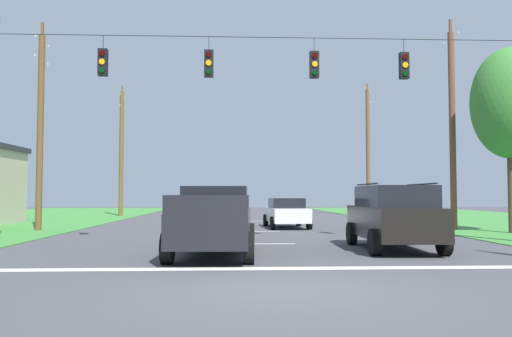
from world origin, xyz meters
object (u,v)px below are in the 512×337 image
distant_car_crossing_white (286,212)px  utility_pole_mid_right (452,127)px  pickup_truck (214,221)px  utility_pole_far_left (121,151)px  overhead_signal_span (262,118)px  tree_roadside_right (510,104)px  suv_black (393,215)px  utility_pole_far_right (368,149)px  utility_pole_mid_left (40,127)px

distant_car_crossing_white → utility_pole_mid_right: 9.16m
pickup_truck → utility_pole_far_left: bearing=107.4°
overhead_signal_span → tree_roadside_right: tree_roadside_right is taller
overhead_signal_span → suv_black: size_ratio=3.91×
pickup_truck → distant_car_crossing_white: size_ratio=1.25×
pickup_truck → distant_car_crossing_white: pickup_truck is taller
pickup_truck → overhead_signal_span: bearing=65.2°
overhead_signal_span → distant_car_crossing_white: (1.72, 8.50, -3.63)m
utility_pole_far_right → tree_roadside_right: size_ratio=1.31×
utility_pole_mid_right → utility_pole_far_left: utility_pole_far_left is taller
suv_black → utility_pole_mid_left: (-14.13, 8.95, 3.86)m
utility_pole_far_left → tree_roadside_right: bearing=-42.1°
suv_black → utility_pole_mid_right: (5.63, 8.61, 3.91)m
tree_roadside_right → utility_pole_far_right: bearing=93.9°
utility_pole_far_right → tree_roadside_right: utility_pole_far_right is taller
utility_pole_far_right → tree_roadside_right: (1.31, -19.32, 0.37)m
utility_pole_mid_right → utility_pole_mid_left: (-19.76, 0.34, -0.04)m
suv_black → utility_pole_mid_right: 11.01m
overhead_signal_span → pickup_truck: (-1.55, -3.36, -3.45)m
suv_black → utility_pole_far_left: bearing=118.5°
utility_pole_mid_right → distant_car_crossing_white: bearing=165.1°
utility_pole_far_right → tree_roadside_right: 19.37m
suv_black → utility_pole_mid_left: bearing=147.6°
utility_pole_mid_left → utility_pole_far_left: utility_pole_far_left is taller
overhead_signal_span → utility_pole_far_left: bearing=113.0°
suv_black → utility_pole_mid_left: size_ratio=0.49×
overhead_signal_span → utility_pole_mid_left: 12.21m
utility_pole_mid_left → tree_roadside_right: size_ratio=1.20×
suv_black → tree_roadside_right: (7.29, 6.37, 4.68)m
utility_pole_far_left → utility_pole_far_right: bearing=0.8°
utility_pole_far_right → utility_pole_mid_left: utility_pole_far_right is taller
overhead_signal_span → utility_pole_far_left: utility_pole_far_left is taller
utility_pole_mid_right → utility_pole_far_right: (0.34, 17.08, 0.40)m
distant_car_crossing_white → utility_pole_mid_right: (7.87, -2.09, 4.18)m
pickup_truck → tree_roadside_right: size_ratio=0.66×
utility_pole_far_right → utility_pole_far_left: 19.81m
utility_pole_mid_right → tree_roadside_right: utility_pole_mid_right is taller
utility_pole_mid_left → tree_roadside_right: bearing=-6.9°
distant_car_crossing_white → utility_pole_far_right: 17.69m
overhead_signal_span → tree_roadside_right: bearing=20.3°
pickup_truck → utility_pole_mid_right: size_ratio=0.53×
utility_pole_far_right → overhead_signal_span: bearing=-112.9°
pickup_truck → utility_pole_mid_right: bearing=41.2°
pickup_truck → utility_pole_mid_right: (11.15, 9.76, 4.00)m
pickup_truck → utility_pole_mid_left: (-8.62, 10.11, 3.96)m
distant_car_crossing_white → utility_pole_mid_right: size_ratio=0.43×
overhead_signal_span → utility_pole_mid_left: bearing=146.4°
distant_car_crossing_white → utility_pole_far_left: 19.22m
tree_roadside_right → overhead_signal_span: bearing=-159.7°
utility_pole_mid_left → utility_pole_mid_right: bearing=-1.0°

